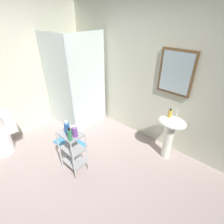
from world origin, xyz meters
TOP-DOWN VIEW (x-y plane):
  - ground_plane at (0.00, 0.00)m, footprint 4.20×4.20m
  - wall_back at (0.01, 1.85)m, footprint 4.20×0.14m
  - shower_stall at (-1.23, 1.19)m, footprint 0.92×0.92m
  - pedestal_sink at (0.85, 1.52)m, footprint 0.46×0.37m
  - sink_faucet at (0.85, 1.64)m, footprint 0.03×0.03m
  - toilet at (-1.48, -0.36)m, footprint 0.37×0.49m
  - storage_cart at (-0.14, 0.24)m, footprint 0.38×0.28m
  - hand_soap_bottle at (0.78, 1.54)m, footprint 0.06×0.06m
  - conditioner_bottle_purple at (-0.04, 0.25)m, footprint 0.07×0.07m
  - shampoo_bottle_blue at (-0.18, 0.22)m, footprint 0.07×0.07m
  - body_wash_bottle_green at (-0.02, 0.15)m, footprint 0.06×0.06m
  - rinse_cup at (-0.15, 0.31)m, footprint 0.08×0.08m
  - bath_mat at (-0.74, 0.55)m, footprint 0.60×0.40m

SIDE VIEW (x-z plane):
  - ground_plane at x=0.00m, z-range -0.02..0.00m
  - bath_mat at x=-0.74m, z-range 0.00..0.02m
  - toilet at x=-1.48m, z-range -0.07..0.69m
  - storage_cart at x=-0.14m, z-range 0.07..0.81m
  - shower_stall at x=-1.23m, z-range -0.54..1.46m
  - pedestal_sink at x=0.85m, z-range 0.17..0.98m
  - rinse_cup at x=-0.15m, z-range 0.74..0.83m
  - conditioner_bottle_purple at x=-0.04m, z-range 0.73..0.91m
  - body_wash_bottle_green at x=-0.02m, z-range 0.73..0.94m
  - shampoo_bottle_blue at x=-0.18m, z-range 0.73..0.94m
  - sink_faucet at x=0.85m, z-range 0.81..0.91m
  - hand_soap_bottle at x=0.78m, z-range 0.80..0.95m
  - wall_back at x=0.01m, z-range 0.00..2.50m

